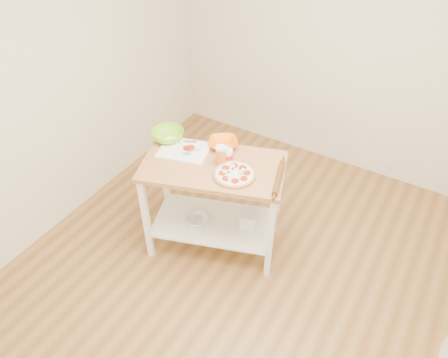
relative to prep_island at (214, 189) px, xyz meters
The scene contains 13 objects.
room_shell 1.03m from the prep_island, 39.68° to the right, with size 4.04×4.54×2.74m.
prep_island is the anchor object (origin of this frame).
pizza 0.35m from the prep_island, ahead, with size 0.33×0.33×0.05m.
cutting_board 0.40m from the prep_island, behind, with size 0.47×0.40×0.04m.
spatula 0.36m from the prep_island, behind, with size 0.10×0.14×0.01m.
knife 0.51m from the prep_island, 168.83° to the left, with size 0.24×0.16×0.01m.
orange_bowl 0.38m from the prep_island, 103.20° to the left, with size 0.24×0.24×0.06m, color orange.
green_bowl 0.60m from the prep_island, 169.02° to the left, with size 0.27×0.27×0.09m, color #82D021.
beer_pint 0.34m from the prep_island, 34.96° to the left, with size 0.08×0.08×0.17m.
yogurt_tub 0.33m from the prep_island, 53.42° to the left, with size 0.09×0.09×0.20m.
rolling_pin 0.60m from the prep_island, ahead, with size 0.04×0.04×0.39m, color brown.
shelf_glass_bowl 0.39m from the prep_island, 148.02° to the right, with size 0.20×0.20×0.06m, color silver.
shelf_bin 0.44m from the prep_island, 23.81° to the left, with size 0.13×0.13×0.13m, color white.
Camera 1 is at (0.89, -1.80, 3.02)m, focal length 35.00 mm.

